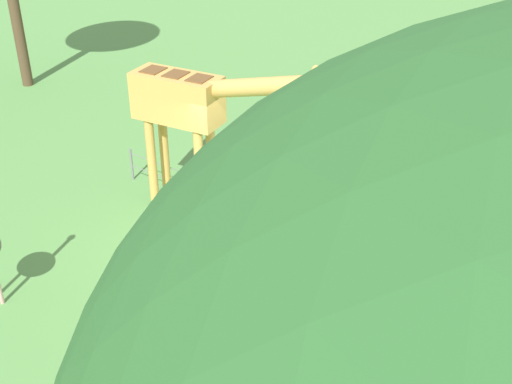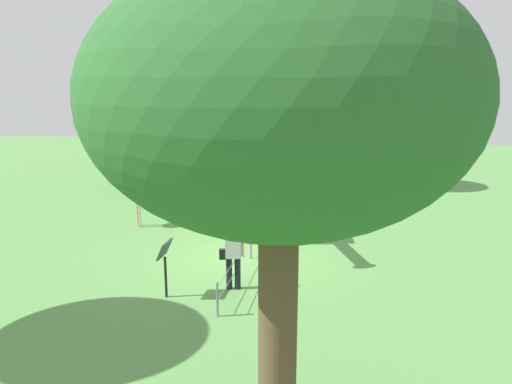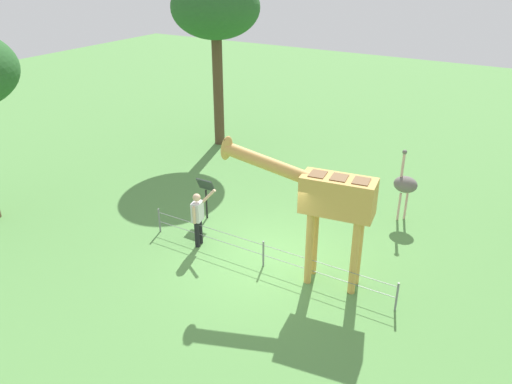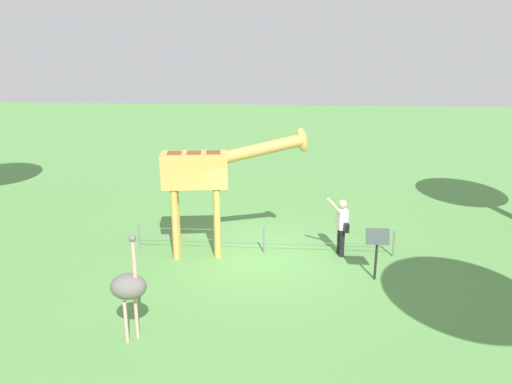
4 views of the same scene
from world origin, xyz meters
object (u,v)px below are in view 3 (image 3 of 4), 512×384
object	(u,v)px
giraffe	(324,198)
info_sign	(206,190)
visitor	(198,216)
tree_east	(216,10)
ostrich	(405,185)

from	to	relation	value
giraffe	info_sign	bearing A→B (deg)	-15.34
visitor	tree_east	size ratio (longest dim) A/B	0.26
visitor	ostrich	world-z (taller)	ostrich
visitor	info_sign	world-z (taller)	visitor
giraffe	ostrich	world-z (taller)	giraffe
giraffe	visitor	world-z (taller)	giraffe
ostrich	tree_east	xyz separation A→B (m)	(8.64, -2.77, 4.25)
giraffe	tree_east	xyz separation A→B (m)	(7.78, -6.93, 3.15)
info_sign	visitor	bearing A→B (deg)	117.96
giraffe	info_sign	world-z (taller)	giraffe
ostrich	tree_east	bearing A→B (deg)	-17.78
tree_east	giraffe	bearing A→B (deg)	138.30
giraffe	ostrich	distance (m)	4.39
tree_east	visitor	bearing A→B (deg)	120.61
visitor	tree_east	xyz separation A→B (m)	(4.22, -7.13, 4.52)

